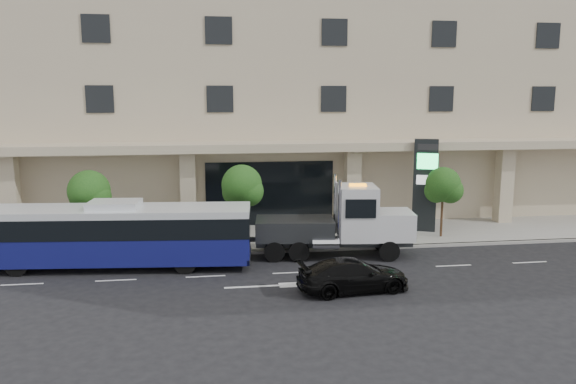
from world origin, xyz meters
name	(u,v)px	position (x,y,z in m)	size (l,w,h in m)	color
ground	(287,263)	(0.00, 0.00, 0.00)	(120.00, 120.00, 0.00)	black
sidewalk	(276,237)	(0.00, 5.00, 0.07)	(120.00, 6.00, 0.15)	gray
curb	(282,251)	(0.00, 2.00, 0.07)	(120.00, 0.30, 0.15)	gray
convention_center	(259,71)	(0.00, 15.42, 9.97)	(60.00, 17.60, 20.00)	#C0B290
tree_left	(90,194)	(-9.97, 3.59, 3.11)	(2.27, 2.20, 4.22)	#422B19
tree_mid	(242,188)	(-1.97, 3.59, 3.26)	(2.28, 2.20, 4.38)	#422B19
tree_right	(444,187)	(9.53, 3.59, 3.04)	(2.10, 2.00, 4.04)	#422B19
city_bus	(116,234)	(-8.24, 0.51, 1.66)	(13.06, 3.88, 3.26)	black
tow_truck	(341,224)	(2.94, 0.94, 1.71)	(9.17, 3.17, 4.15)	#2D3033
black_sedan	(353,275)	(2.23, -4.28, 0.69)	(1.95, 4.79, 1.39)	black
signage_pylon	(425,185)	(8.99, 5.05, 2.97)	(1.46, 0.98, 5.54)	black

